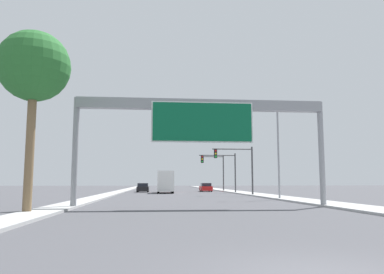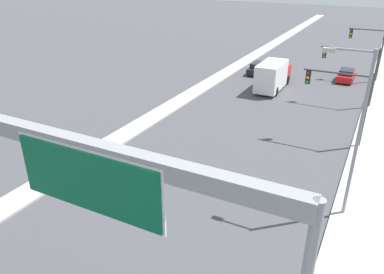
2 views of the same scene
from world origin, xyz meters
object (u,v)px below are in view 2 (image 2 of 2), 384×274
Objects in this scene: car_mid_right at (259,68)px; traffic_light_near_intersection at (345,95)px; car_near_center at (346,75)px; traffic_light_far_intersection at (371,46)px; street_lamp_right at (355,125)px; sign_gantry at (91,171)px; traffic_light_mid_block at (356,65)px; truck_box_primary at (273,75)px.

car_mid_right is 21.29m from traffic_light_near_intersection.
car_near_center is 19.16m from traffic_light_near_intersection.
street_lamp_right is at bearing -87.92° from traffic_light_far_intersection.
sign_gantry is 2.66× the size of traffic_light_far_intersection.
traffic_light_near_intersection is 0.63× the size of street_lamp_right.
sign_gantry is at bearing -81.98° from car_mid_right.
car_near_center is at bearing 99.20° from traffic_light_mid_block.
traffic_light_mid_block is (8.42, -1.21, 2.40)m from truck_box_primary.
truck_box_primary reaches higher than car_mid_right.
car_near_center is 0.74× the size of traffic_light_mid_block.
car_mid_right is at bearing -171.26° from car_near_center.
traffic_light_near_intersection reaches higher than truck_box_primary.
truck_box_primary is (3.50, -5.97, 0.94)m from car_mid_right.
traffic_light_far_intersection is at bearing 44.35° from truck_box_primary.
street_lamp_right reaches higher than car_mid_right.
sign_gantry is at bearing -108.86° from traffic_light_near_intersection.
car_near_center is 4.24m from traffic_light_far_intersection.
truck_box_primary is at bearing -59.63° from car_mid_right.
sign_gantry is 3.53× the size of car_mid_right.
car_mid_right is 0.81× the size of traffic_light_mid_block.
truck_box_primary is 23.52m from street_lamp_right.
truck_box_primary is at bearing 93.20° from sign_gantry.
car_near_center is 0.91× the size of car_mid_right.
traffic_light_far_intersection reaches higher than traffic_light_mid_block.
traffic_light_mid_block reaches higher than truck_box_primary.
sign_gantry is 31.65m from truck_box_primary.
sign_gantry is at bearing -97.69° from car_near_center.
traffic_light_mid_block is at bearing 77.50° from sign_gantry.
traffic_light_mid_block is (-0.19, 10.00, -0.01)m from traffic_light_near_intersection.
traffic_light_far_intersection is at bearing 79.76° from sign_gantry.
sign_gantry is at bearing -86.80° from truck_box_primary.
truck_box_primary is 1.23× the size of traffic_light_near_intersection.
traffic_light_mid_block is (1.42, -8.79, 3.34)m from car_near_center.
traffic_light_far_intersection is at bearing 31.13° from car_near_center.
traffic_light_near_intersection is (12.12, -17.18, 3.36)m from car_mid_right.
sign_gantry reaches higher than truck_box_primary.
street_lamp_right reaches higher than traffic_light_far_intersection.
traffic_light_far_intersection is (0.38, 20.00, 0.18)m from traffic_light_near_intersection.
traffic_light_far_intersection reaches higher than traffic_light_near_intersection.
traffic_light_far_intersection is at bearing 12.71° from car_mid_right.
traffic_light_near_intersection is 9.90m from street_lamp_right.
car_near_center is 0.69× the size of traffic_light_far_intersection.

